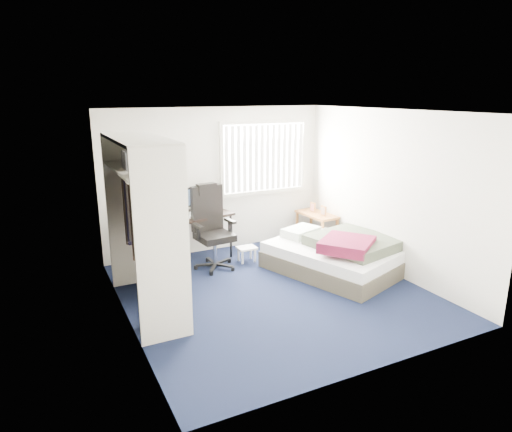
{
  "coord_description": "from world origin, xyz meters",
  "views": [
    {
      "loc": [
        -2.86,
        -5.22,
        2.73
      ],
      "look_at": [
        -0.08,
        0.4,
        1.03
      ],
      "focal_mm": 32.0,
      "sensor_mm": 36.0,
      "label": 1
    }
  ],
  "objects": [
    {
      "name": "room_shell",
      "position": [
        0.0,
        0.0,
        1.51
      ],
      "size": [
        4.2,
        4.2,
        4.2
      ],
      "color": "silver",
      "rests_on": "ground"
    },
    {
      "name": "closet",
      "position": [
        -1.67,
        0.27,
        1.35
      ],
      "size": [
        0.64,
        1.84,
        2.22
      ],
      "color": "beige",
      "rests_on": "ground"
    },
    {
      "name": "office_chair",
      "position": [
        -0.41,
        1.32,
        0.52
      ],
      "size": [
        0.69,
        0.69,
        1.34
      ],
      "color": "black",
      "rests_on": "ground"
    },
    {
      "name": "bed",
      "position": [
        1.28,
        0.26,
        0.27
      ],
      "size": [
        2.0,
        2.3,
        0.64
      ],
      "color": "#453F31",
      "rests_on": "ground"
    },
    {
      "name": "ground",
      "position": [
        0.0,
        0.0,
        0.0
      ],
      "size": [
        4.2,
        4.2,
        0.0
      ],
      "primitive_type": "plane",
      "color": "black",
      "rests_on": "ground"
    },
    {
      "name": "desk",
      "position": [
        -0.76,
        1.75,
        0.81
      ],
      "size": [
        1.72,
        1.07,
        1.25
      ],
      "color": "black",
      "rests_on": "ground"
    },
    {
      "name": "nightstand",
      "position": [
        1.75,
        1.56,
        0.51
      ],
      "size": [
        0.48,
        0.87,
        0.76
      ],
      "color": "brown",
      "rests_on": "ground"
    },
    {
      "name": "window_assembly",
      "position": [
        0.9,
        2.04,
        1.6
      ],
      "size": [
        1.72,
        0.09,
        1.32
      ],
      "color": "white",
      "rests_on": "ground"
    },
    {
      "name": "pine_box",
      "position": [
        -1.65,
        -0.22,
        0.14
      ],
      "size": [
        0.41,
        0.32,
        0.28
      ],
      "primitive_type": "cube",
      "rotation": [
        0.0,
        0.0,
        0.12
      ],
      "color": "tan",
      "rests_on": "ground"
    },
    {
      "name": "footstool",
      "position": [
        0.18,
        1.27,
        0.19
      ],
      "size": [
        0.31,
        0.25,
        0.25
      ],
      "color": "white",
      "rests_on": "ground"
    }
  ]
}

